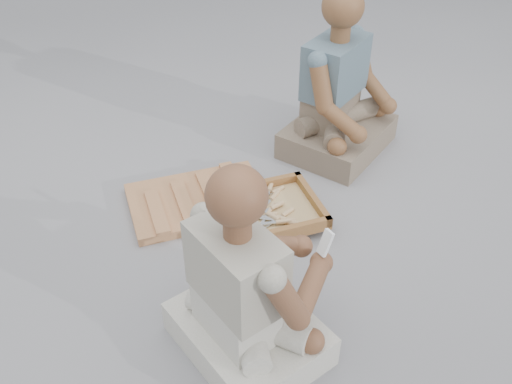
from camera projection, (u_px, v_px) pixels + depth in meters
ground at (279, 270)px, 2.43m from camera, size 60.00×60.00×0.00m
carved_panel at (198, 200)px, 2.77m from camera, size 0.75×0.59×0.04m
tool_tray at (267, 211)px, 2.64m from camera, size 0.57×0.50×0.06m
chisel_0 at (291, 222)px, 2.56m from camera, size 0.16×0.17×0.02m
chisel_1 at (270, 189)px, 2.75m from camera, size 0.17×0.17×0.02m
chisel_2 at (272, 198)px, 2.71m from camera, size 0.21×0.11×0.02m
chisel_3 at (284, 214)px, 2.61m from camera, size 0.22×0.06×0.02m
chisel_4 at (273, 207)px, 2.64m from camera, size 0.22×0.03×0.02m
chisel_5 at (279, 222)px, 2.55m from camera, size 0.21×0.11×0.02m
chisel_6 at (265, 214)px, 2.62m from camera, size 0.20×0.13×0.02m
chisel_7 at (279, 218)px, 2.60m from camera, size 0.13×0.20×0.02m
chisel_8 at (270, 214)px, 2.60m from camera, size 0.07×0.22×0.02m
chisel_9 at (284, 219)px, 2.58m from camera, size 0.17×0.17×0.02m
chisel_10 at (269, 211)px, 2.63m from camera, size 0.19×0.14×0.02m
chisel_11 at (275, 192)px, 2.75m from camera, size 0.22×0.04×0.02m
wood_chip_0 at (283, 176)px, 2.97m from camera, size 0.02×0.02×0.00m
wood_chip_1 at (285, 217)px, 2.71m from camera, size 0.02×0.02×0.00m
wood_chip_2 at (226, 232)px, 2.62m from camera, size 0.02×0.02×0.00m
wood_chip_3 at (242, 235)px, 2.60m from camera, size 0.02×0.02×0.00m
wood_chip_4 at (267, 230)px, 2.63m from camera, size 0.02×0.02×0.00m
wood_chip_5 at (304, 210)px, 2.74m from camera, size 0.02×0.02×0.00m
wood_chip_6 at (288, 260)px, 2.47m from camera, size 0.02×0.02×0.00m
wood_chip_7 at (228, 200)px, 2.81m from camera, size 0.02×0.02×0.00m
wood_chip_8 at (250, 263)px, 2.46m from camera, size 0.02×0.02×0.00m
wood_chip_9 at (302, 183)px, 2.92m from camera, size 0.02×0.02×0.00m
wood_chip_10 at (313, 229)px, 2.64m from camera, size 0.02×0.02×0.00m
wood_chip_11 at (216, 203)px, 2.79m from camera, size 0.02×0.02×0.00m
wood_chip_12 at (185, 224)px, 2.67m from camera, size 0.02×0.02×0.00m
wood_chip_13 at (246, 189)px, 2.88m from camera, size 0.02×0.02×0.00m
craftsman at (247, 295)px, 1.95m from camera, size 0.56×0.55×0.82m
companion at (339, 100)px, 3.01m from camera, size 0.70×0.63×0.89m
mobile_phone at (325, 243)px, 1.99m from camera, size 0.05×0.04×0.10m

